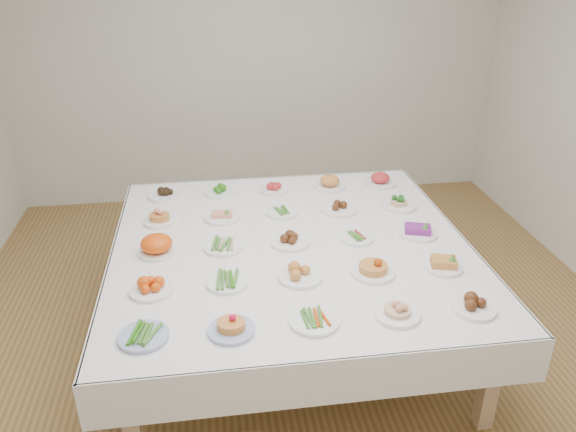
{
  "coord_description": "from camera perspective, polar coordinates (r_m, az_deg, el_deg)",
  "views": [
    {
      "loc": [
        -0.52,
        -3.25,
        2.56
      ],
      "look_at": [
        -0.03,
        0.12,
        0.88
      ],
      "focal_mm": 35.0,
      "sensor_mm": 36.0,
      "label": 1
    }
  ],
  "objects": [
    {
      "name": "room_envelope",
      "position": [
        3.37,
        0.87,
        13.76
      ],
      "size": [
        5.02,
        5.02,
        2.81
      ],
      "color": "olive",
      "rests_on": "ground"
    },
    {
      "name": "display_table",
      "position": [
        3.76,
        0.33,
        -3.64
      ],
      "size": [
        2.36,
        2.36,
        0.75
      ],
      "color": "white",
      "rests_on": "ground"
    },
    {
      "name": "dish_0",
      "position": [
        2.98,
        -14.48,
        -11.55
      ],
      "size": [
        0.27,
        0.25,
        0.06
      ],
      "color": "#4C66B2",
      "rests_on": "display_table"
    },
    {
      "name": "dish_1",
      "position": [
        2.93,
        -5.81,
        -10.85
      ],
      "size": [
        0.24,
        0.24,
        0.12
      ],
      "color": "#4C66B2",
      "rests_on": "display_table"
    },
    {
      "name": "dish_2",
      "position": [
        3.0,
        2.7,
        -10.41
      ],
      "size": [
        0.27,
        0.27,
        0.06
      ],
      "color": "white",
      "rests_on": "display_table"
    },
    {
      "name": "dish_3",
      "position": [
        3.08,
        11.09,
        -9.14
      ],
      "size": [
        0.24,
        0.24,
        0.12
      ],
      "color": "white",
      "rests_on": "display_table"
    },
    {
      "name": "dish_4",
      "position": [
        3.23,
        18.44,
        -8.33
      ],
      "size": [
        0.24,
        0.24,
        0.11
      ],
      "color": "white",
      "rests_on": "display_table"
    },
    {
      "name": "dish_5",
      "position": [
        3.31,
        -13.75,
        -6.65
      ],
      "size": [
        0.25,
        0.25,
        0.12
      ],
      "color": "white",
      "rests_on": "display_table"
    },
    {
      "name": "dish_6",
      "position": [
        3.31,
        -6.19,
        -6.51
      ],
      "size": [
        0.24,
        0.24,
        0.06
      ],
      "color": "white",
      "rests_on": "display_table"
    },
    {
      "name": "dish_7",
      "position": [
        3.33,
        1.26,
        -5.54
      ],
      "size": [
        0.26,
        0.26,
        0.12
      ],
      "color": "white",
      "rests_on": "display_table"
    },
    {
      "name": "dish_8",
      "position": [
        3.4,
        8.68,
        -4.76
      ],
      "size": [
        0.26,
        0.26,
        0.16
      ],
      "color": "white",
      "rests_on": "display_table"
    },
    {
      "name": "dish_9",
      "position": [
        3.56,
        15.55,
        -4.47
      ],
      "size": [
        0.23,
        0.23,
        0.11
      ],
      "color": "white",
      "rests_on": "display_table"
    },
    {
      "name": "dish_10",
      "position": [
        3.68,
        -13.22,
        -2.75
      ],
      "size": [
        0.27,
        0.27,
        0.15
      ],
      "color": "white",
      "rests_on": "display_table"
    },
    {
      "name": "dish_11",
      "position": [
        3.68,
        -6.58,
        -2.9
      ],
      "size": [
        0.26,
        0.26,
        0.06
      ],
      "color": "white",
      "rests_on": "display_table"
    },
    {
      "name": "dish_12",
      "position": [
        3.71,
        0.22,
        -2.21
      ],
      "size": [
        0.26,
        0.26,
        0.1
      ],
      "color": "white",
      "rests_on": "display_table"
    },
    {
      "name": "dish_13",
      "position": [
        3.8,
        7.0,
        -2.11
      ],
      "size": [
        0.23,
        0.23,
        0.05
      ],
      "color": "white",
      "rests_on": "display_table"
    },
    {
      "name": "dish_14",
      "position": [
        3.91,
        13.07,
        -1.14
      ],
      "size": [
        0.26,
        0.26,
        0.12
      ],
      "color": "white",
      "rests_on": "display_table"
    },
    {
      "name": "dish_15",
      "position": [
        4.08,
        -12.96,
        0.11
      ],
      "size": [
        0.22,
        0.22,
        0.13
      ],
      "color": "white",
      "rests_on": "display_table"
    },
    {
      "name": "dish_16",
      "position": [
        4.06,
        -6.74,
        0.23
      ],
      "size": [
        0.25,
        0.25,
        0.11
      ],
      "color": "white",
      "rests_on": "display_table"
    },
    {
      "name": "dish_17",
      "position": [
        4.11,
        -0.6,
        0.44
      ],
      "size": [
        0.23,
        0.23,
        0.05
      ],
      "color": "white",
      "rests_on": "display_table"
    },
    {
      "name": "dish_18",
      "position": [
        4.17,
        5.25,
        1.08
      ],
      "size": [
        0.26,
        0.26,
        0.1
      ],
      "color": "white",
      "rests_on": "display_table"
    },
    {
      "name": "dish_19",
      "position": [
        4.29,
        11.19,
        1.63
      ],
      "size": [
        0.27,
        0.27,
        0.13
      ],
      "color": "white",
      "rests_on": "display_table"
    },
    {
      "name": "dish_20",
      "position": [
        4.49,
        -12.4,
        2.38
      ],
      "size": [
        0.25,
        0.25,
        0.1
      ],
      "color": "white",
      "rests_on": "display_table"
    },
    {
      "name": "dish_21",
      "position": [
        4.47,
        -6.97,
        2.68
      ],
      "size": [
        0.23,
        0.23,
        0.09
      ],
      "color": "white",
      "rests_on": "display_table"
    },
    {
      "name": "dish_22",
      "position": [
        4.49,
        -1.39,
        2.94
      ],
      "size": [
        0.22,
        0.22,
        0.09
      ],
      "color": "white",
      "rests_on": "display_table"
    },
    {
      "name": "dish_23",
      "position": [
        4.56,
        4.26,
        3.62
      ],
      "size": [
        0.25,
        0.25,
        0.14
      ],
      "color": "white",
      "rests_on": "display_table"
    },
    {
      "name": "dish_24",
      "position": [
        4.67,
        9.36,
        3.94
      ],
      "size": [
        0.26,
        0.26,
        0.14
      ],
      "color": "white",
      "rests_on": "display_table"
    }
  ]
}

